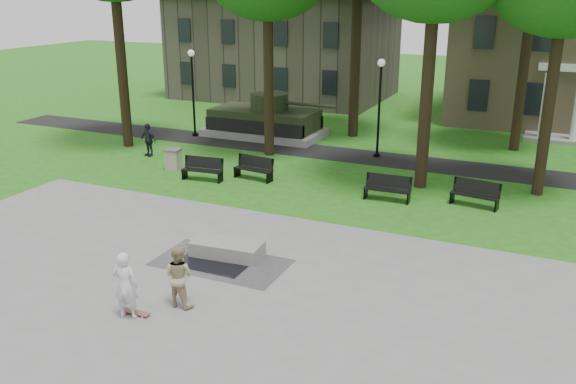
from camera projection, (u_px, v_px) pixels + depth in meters
name	position (u px, v px, depth m)	size (l,w,h in m)	color
ground	(251.00, 248.00, 19.49)	(120.00, 120.00, 0.00)	#215A15
plaza	(157.00, 322.00, 15.18)	(22.00, 16.00, 0.02)	gray
footpath	(365.00, 157.00, 29.83)	(44.00, 2.60, 0.01)	black
building_left	(285.00, 47.00, 45.50)	(15.00, 10.00, 7.20)	#4C443D
lamp_left	(193.00, 86.00, 33.12)	(0.36, 0.36, 4.73)	black
lamp_mid	(380.00, 100.00, 29.00)	(0.36, 0.36, 4.73)	black
tank_monument	(265.00, 121.00, 33.82)	(7.45, 3.40, 2.40)	gray
puddle	(212.00, 264.00, 18.30)	(2.20, 1.20, 0.00)	black
concrete_block	(227.00, 249.00, 18.82)	(2.20, 1.00, 0.45)	gray
skateboard	(136.00, 313.00, 15.49)	(0.78, 0.20, 0.07)	brown
skateboarder	(126.00, 285.00, 15.10)	(0.65, 0.43, 1.78)	silver
friend_watching	(179.00, 276.00, 15.68)	(0.82, 0.64, 1.68)	tan
pedestrian_walker	(148.00, 140.00, 29.79)	(0.95, 0.40, 1.63)	black
park_bench_0	(203.00, 168.00, 26.15)	(1.84, 0.71, 1.00)	black
park_bench_1	(254.00, 167.00, 26.28)	(1.84, 0.73, 1.00)	black
park_bench_2	(388.00, 187.00, 23.67)	(1.82, 0.59, 1.00)	black
park_bench_3	(475.00, 193.00, 23.03)	(1.85, 0.79, 1.00)	black
trash_bin	(173.00, 159.00, 27.68)	(0.75, 0.75, 0.96)	#A09384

